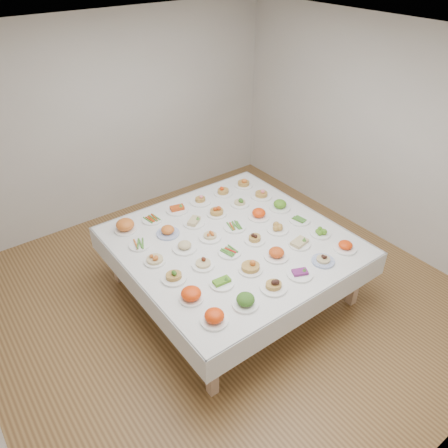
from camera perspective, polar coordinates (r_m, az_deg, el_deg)
room_envelope at (r=4.13m, az=-0.24°, el=9.02°), size 5.02×5.02×2.81m
display_table at (r=4.84m, az=1.07°, el=-2.69°), size 2.34×2.34×0.75m
dish_0 at (r=3.85m, az=-1.27°, el=-11.99°), size 0.24×0.24×0.13m
dish_1 at (r=3.99m, az=2.83°, el=-9.77°), size 0.24×0.24×0.15m
dish_2 at (r=4.17m, az=6.52°, el=-7.67°), size 0.26×0.26×0.15m
dish_3 at (r=4.37m, az=9.90°, el=-6.17°), size 0.26×0.26×0.10m
dish_4 at (r=4.57m, az=12.87°, el=-4.34°), size 0.23×0.23×0.12m
dish_5 at (r=4.81m, az=15.58°, el=-2.64°), size 0.25×0.25×0.13m
dish_6 at (r=4.05m, az=-4.32°, el=-9.01°), size 0.23×0.23×0.15m
dish_7 at (r=4.21m, az=-0.30°, el=-7.43°), size 0.24×0.24×0.10m
dish_8 at (r=4.35m, az=3.50°, el=-5.35°), size 0.25×0.24×0.15m
dish_9 at (r=4.54m, az=6.87°, el=-3.67°), size 0.25×0.25×0.14m
dish_10 at (r=4.76m, az=9.83°, el=-2.28°), size 0.23×0.23×0.11m
dish_11 at (r=4.97m, az=12.50°, el=-0.95°), size 0.23×0.23×0.10m
dish_12 at (r=4.27m, az=-6.60°, el=-6.50°), size 0.24×0.24×0.14m
dish_13 at (r=4.42m, az=-2.74°, el=-4.97°), size 0.23×0.23×0.12m
dish_14 at (r=4.59m, az=0.74°, el=-3.62°), size 0.24×0.24×0.05m
dish_15 at (r=4.76m, az=4.04°, el=-1.79°), size 0.23×0.23×0.12m
dish_16 at (r=4.95m, az=7.03°, el=-0.46°), size 0.24×0.24×0.10m
dish_17 at (r=5.16m, az=9.83°, el=0.55°), size 0.24×0.24×0.05m
dish_18 at (r=4.51m, az=-9.05°, el=-4.34°), size 0.22×0.22×0.13m
dish_19 at (r=4.64m, az=-5.18°, el=-2.64°), size 0.26×0.26×0.14m
dish_20 at (r=4.79m, az=-1.83°, el=-1.29°), size 0.25×0.25×0.13m
dish_21 at (r=4.97m, az=1.39°, el=-0.28°), size 0.25×0.25×0.06m
dish_22 at (r=5.15m, az=4.57°, el=1.38°), size 0.25×0.25×0.13m
dish_23 at (r=5.34m, az=7.32°, el=2.62°), size 0.25×0.25×0.14m
dish_24 at (r=4.78m, az=-11.00°, el=-2.61°), size 0.25×0.23×0.06m
dish_25 at (r=4.88m, az=-7.37°, el=-0.70°), size 0.25×0.25×0.14m
dish_26 at (r=5.03m, az=-3.95°, el=0.42°), size 0.24×0.24×0.11m
dish_27 at (r=5.18m, az=-0.97°, el=1.79°), size 0.23×0.23×0.13m
dish_28 at (r=5.38m, az=2.08°, el=3.05°), size 0.23×0.23×0.13m
dish_29 at (r=5.55m, az=4.92°, el=4.18°), size 0.27×0.26×0.16m
dish_30 at (r=5.02m, az=-12.79°, el=-0.13°), size 0.25×0.25×0.16m
dish_31 at (r=5.17m, az=-9.38°, el=0.66°), size 0.23×0.23×0.05m
dish_32 at (r=5.29m, az=-6.14°, el=2.16°), size 0.26×0.26×0.12m
dish_33 at (r=5.43m, az=-3.11°, el=3.38°), size 0.26×0.26×0.14m
dish_34 at (r=5.60m, az=-0.11°, el=4.41°), size 0.23×0.23×0.13m
dish_35 at (r=5.79m, az=2.58°, el=5.48°), size 0.23×0.23×0.13m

